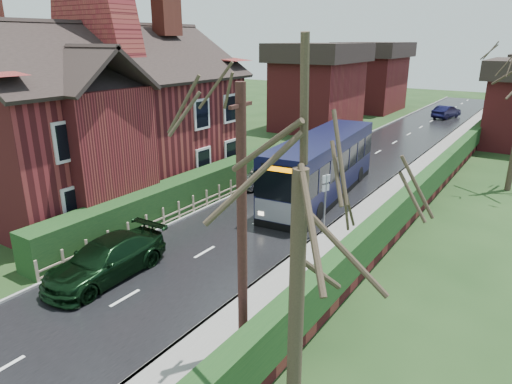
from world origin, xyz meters
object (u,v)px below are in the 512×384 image
Objects in this scene: car_green at (106,259)px; telegraph_pole at (242,231)px; bus at (322,167)px; brick_house at (104,113)px; car_silver at (263,174)px; bus_stop_sign at (325,196)px.

telegraph_pole is (6.40, -0.83, 2.90)m from car_green.
car_green is (-2.40, -12.01, -0.92)m from bus.
brick_house is 3.12× the size of car_green.
car_silver is at bearing 114.99° from telegraph_pole.
bus is 3.95× the size of bus_stop_sign.
bus_stop_sign is 8.55m from telegraph_pole.
bus_stop_sign is (11.93, 1.22, -2.57)m from brick_house.
brick_house reaches higher than car_green.
telegraph_pole reaches higher than car_silver.
bus is 2.93× the size of car_silver.
car_green is at bearing -75.16° from car_silver.
car_green is at bearing 166.95° from telegraph_pole.
bus_stop_sign is at bearing -28.56° from car_silver.
brick_house is at bearing -126.22° from car_silver.
car_silver is 0.52× the size of telegraph_pole.
bus_stop_sign reaches higher than car_green.
brick_house reaches higher than bus_stop_sign.
car_silver is at bearing 44.64° from brick_house.
car_silver is 7.67m from bus_stop_sign.
bus_stop_sign is at bearing 95.40° from telegraph_pole.
car_green is at bearing -105.46° from bus_stop_sign.
bus_stop_sign is 0.39× the size of telegraph_pole.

